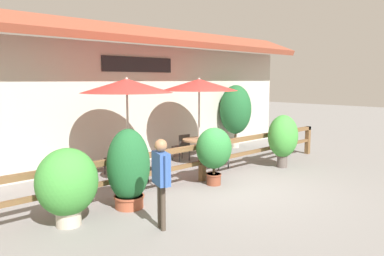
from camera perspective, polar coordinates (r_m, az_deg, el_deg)
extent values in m
plane|color=slate|center=(8.89, 6.40, -9.31)|extent=(60.00, 60.00, 0.00)
cube|color=#BCB7A8|center=(11.70, -9.35, 3.62)|extent=(14.00, 0.40, 3.60)
cube|color=brown|center=(11.31, -7.97, 14.06)|extent=(14.28, 1.48, 0.70)
cube|color=black|center=(11.59, -8.14, 9.55)|extent=(2.51, 0.04, 0.45)
cube|color=brown|center=(9.38, 1.59, -2.76)|extent=(10.40, 0.14, 0.11)
cube|color=brown|center=(9.46, 1.58, -5.27)|extent=(10.40, 0.10, 0.09)
cube|color=brown|center=(9.46, 1.58, -5.27)|extent=(0.14, 0.14, 0.95)
cube|color=brown|center=(13.52, 17.21, -1.77)|extent=(0.14, 0.14, 0.95)
cylinder|color=#B7B2A8|center=(9.51, -9.74, -1.24)|extent=(0.06, 0.06, 2.28)
cone|color=red|center=(9.41, -9.91, 6.35)|extent=(2.29, 2.29, 0.34)
sphere|color=#B2ADA3|center=(9.41, -9.93, 7.40)|extent=(0.07, 0.07, 0.07)
cylinder|color=olive|center=(9.58, -9.69, -3.57)|extent=(0.99, 0.99, 0.05)
cylinder|color=#333333|center=(9.66, -9.64, -5.81)|extent=(0.07, 0.07, 0.72)
cylinder|color=#333333|center=(9.74, -9.60, -7.79)|extent=(0.55, 0.55, 0.03)
cube|color=#332D28|center=(9.01, -7.10, -6.30)|extent=(0.45, 0.45, 0.05)
cube|color=#332D28|center=(9.11, -7.76, -4.70)|extent=(0.40, 0.07, 0.40)
cylinder|color=#2D2D2D|center=(8.81, -7.48, -8.13)|extent=(0.04, 0.04, 0.40)
cylinder|color=#2D2D2D|center=(9.01, -5.40, -7.76)|extent=(0.04, 0.04, 0.40)
cylinder|color=#2D2D2D|center=(9.13, -8.74, -7.61)|extent=(0.04, 0.04, 0.40)
cylinder|color=#2D2D2D|center=(9.31, -6.70, -7.26)|extent=(0.04, 0.04, 0.40)
cube|color=#332D28|center=(10.31, -11.76, -4.65)|extent=(0.44, 0.44, 0.05)
cube|color=#332D28|center=(10.11, -11.27, -3.58)|extent=(0.40, 0.05, 0.40)
cylinder|color=#2D2D2D|center=(10.61, -11.33, -5.54)|extent=(0.04, 0.04, 0.40)
cylinder|color=#2D2D2D|center=(10.44, -13.15, -5.81)|extent=(0.04, 0.04, 0.40)
cylinder|color=#2D2D2D|center=(10.29, -10.28, -5.92)|extent=(0.04, 0.04, 0.40)
cylinder|color=#2D2D2D|center=(10.11, -12.15, -6.21)|extent=(0.04, 0.04, 0.40)
cylinder|color=#B7B2A8|center=(11.22, 1.08, 0.16)|extent=(0.06, 0.06, 2.28)
cone|color=red|center=(11.13, 1.10, 6.60)|extent=(2.29, 2.29, 0.34)
sphere|color=#B2ADA3|center=(11.13, 1.10, 7.49)|extent=(0.07, 0.07, 0.07)
cylinder|color=olive|center=(11.27, 1.08, -1.82)|extent=(0.99, 0.99, 0.05)
cylinder|color=#333333|center=(11.34, 1.07, -3.74)|extent=(0.07, 0.07, 0.72)
cylinder|color=#333333|center=(11.41, 1.07, -5.44)|extent=(0.55, 0.55, 0.03)
cube|color=#332D28|center=(10.85, 4.16, -3.92)|extent=(0.45, 0.45, 0.05)
cube|color=#332D28|center=(10.95, 3.50, -2.61)|extent=(0.40, 0.07, 0.40)
cylinder|color=#2D2D2D|center=(10.63, 4.09, -5.39)|extent=(0.04, 0.04, 0.40)
cylinder|color=#2D2D2D|center=(10.89, 5.57, -5.10)|extent=(0.04, 0.04, 0.40)
cylinder|color=#2D2D2D|center=(10.91, 2.74, -5.05)|extent=(0.04, 0.04, 0.40)
cylinder|color=#2D2D2D|center=(11.16, 4.20, -4.78)|extent=(0.04, 0.04, 0.40)
cube|color=#332D28|center=(11.85, -1.72, -2.94)|extent=(0.46, 0.46, 0.05)
cube|color=#332D28|center=(11.66, -1.17, -1.99)|extent=(0.40, 0.08, 0.40)
cylinder|color=#2D2D2D|center=(12.15, -1.51, -3.76)|extent=(0.04, 0.04, 0.40)
cylinder|color=#2D2D2D|center=(11.93, -2.99, -3.97)|extent=(0.04, 0.04, 0.40)
cylinder|color=#2D2D2D|center=(11.85, -0.43, -4.04)|extent=(0.04, 0.04, 0.40)
cylinder|color=#2D2D2D|center=(11.63, -1.92, -4.27)|extent=(0.04, 0.04, 0.40)
cylinder|color=#564C47|center=(11.29, 13.58, -4.84)|extent=(0.30, 0.30, 0.39)
cylinder|color=#564C47|center=(11.25, 13.61, -3.96)|extent=(0.32, 0.32, 0.04)
ellipsoid|color=#3D8E38|center=(11.16, 13.69, -1.22)|extent=(0.92, 0.83, 1.23)
cylinder|color=brown|center=(9.22, 3.33, -7.79)|extent=(0.35, 0.35, 0.27)
cylinder|color=brown|center=(9.19, 3.33, -7.10)|extent=(0.38, 0.38, 0.04)
cylinder|color=brown|center=(9.15, 3.34, -6.07)|extent=(0.06, 0.06, 0.30)
ellipsoid|color=#287033|center=(9.05, 3.36, -3.09)|extent=(0.91, 0.82, 1.00)
cylinder|color=#9E4C33|center=(7.72, -9.53, -11.00)|extent=(0.56, 0.56, 0.25)
cylinder|color=#9E4C33|center=(7.69, -9.55, -10.25)|extent=(0.60, 0.60, 0.04)
ellipsoid|color=#1E5B2D|center=(7.52, -9.65, -5.60)|extent=(0.88, 0.79, 1.45)
cylinder|color=#B7AD99|center=(7.09, -18.28, -12.84)|extent=(0.43, 0.43, 0.28)
cylinder|color=#B7AD99|center=(7.05, -18.32, -11.92)|extent=(0.47, 0.47, 0.04)
ellipsoid|color=#3D8E38|center=(6.90, -18.50, -7.79)|extent=(1.08, 0.98, 1.19)
cylinder|color=#B7AD99|center=(14.25, 6.58, -2.40)|extent=(0.31, 0.31, 0.28)
cylinder|color=#B7AD99|center=(14.23, 6.58, -1.93)|extent=(0.33, 0.33, 0.04)
cylinder|color=brown|center=(14.19, 6.60, -0.76)|extent=(0.06, 0.06, 0.55)
ellipsoid|color=#1E5B2D|center=(14.09, 6.65, 2.82)|extent=(1.26, 1.13, 1.83)
cylinder|color=#42382D|center=(6.61, -4.91, -11.66)|extent=(0.09, 0.09, 0.78)
cylinder|color=#42382D|center=(6.47, -4.43, -12.08)|extent=(0.09, 0.09, 0.78)
cube|color=#33569E|center=(6.35, -4.74, -6.15)|extent=(0.31, 0.46, 0.56)
cylinder|color=#33569E|center=(6.57, -5.48, -5.69)|extent=(0.07, 0.07, 0.53)
cylinder|color=#33569E|center=(6.13, -3.94, -6.63)|extent=(0.07, 0.07, 0.53)
sphere|color=#9E704C|center=(6.27, -4.77, -2.64)|extent=(0.21, 0.21, 0.21)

